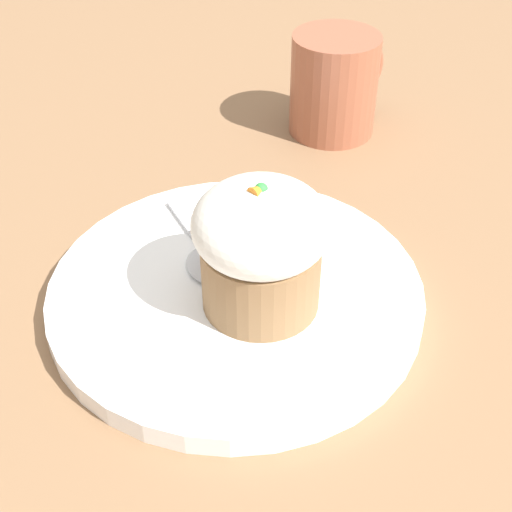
{
  "coord_description": "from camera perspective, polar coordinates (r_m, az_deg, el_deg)",
  "views": [
    {
      "loc": [
        -0.25,
        -0.27,
        0.34
      ],
      "look_at": [
        -0.0,
        -0.02,
        0.06
      ],
      "focal_mm": 50.0,
      "sensor_mm": 36.0,
      "label": 1
    }
  ],
  "objects": [
    {
      "name": "dessert_plate",
      "position": [
        0.49,
        -1.63,
        -2.95
      ],
      "size": [
        0.25,
        0.25,
        0.02
      ],
      "color": "white",
      "rests_on": "ground_plane"
    },
    {
      "name": "ground_plane",
      "position": [
        0.49,
        -1.62,
        -3.62
      ],
      "size": [
        4.0,
        4.0,
        0.0
      ],
      "primitive_type": "plane",
      "color": "#846042"
    },
    {
      "name": "coffee_cup",
      "position": [
        0.67,
        6.35,
        13.51
      ],
      "size": [
        0.11,
        0.08,
        0.09
      ],
      "color": "#9E563D",
      "rests_on": "ground_plane"
    },
    {
      "name": "spoon",
      "position": [
        0.5,
        -3.54,
        0.12
      ],
      "size": [
        0.05,
        0.11,
        0.01
      ],
      "color": "#B7B7BC",
      "rests_on": "dessert_plate"
    },
    {
      "name": "carrot_cake",
      "position": [
        0.44,
        0.0,
        0.57
      ],
      "size": [
        0.09,
        0.09,
        0.09
      ],
      "color": "olive",
      "rests_on": "dessert_plate"
    }
  ]
}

